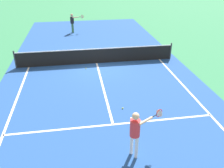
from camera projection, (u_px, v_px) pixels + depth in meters
The scene contains 11 objects.
ground_plane at pixel (97, 63), 14.93m from camera, with size 60.00×60.00×0.00m, color #337F51.
court_surface_inbounds at pixel (97, 63), 14.92m from camera, with size 10.62×24.40×0.00m, color #234C93.
line_sideline_left at pixel (6, 128), 9.14m from camera, with size 0.10×11.89×0.01m, color white.
line_sideline_right at pixel (205, 109), 10.28m from camera, with size 0.10×11.89×0.01m, color white.
line_service_near at pixel (113, 124), 9.31m from camera, with size 8.22×0.10×0.01m, color white.
line_center_service at pixel (103, 87), 12.12m from camera, with size 0.10×6.40×0.01m, color white.
net at pixel (96, 56), 14.70m from camera, with size 9.73×0.09×1.07m.
player_near at pixel (136, 130), 7.38m from camera, with size 1.15×0.61×1.67m.
player_far at pixel (72, 21), 20.84m from camera, with size 1.20×0.50×1.66m.
tennis_ball_mid_court at pixel (123, 108), 10.29m from camera, with size 0.07×0.07×0.07m, color #CCE033.
tennis_ball_near_net at pixel (86, 68), 14.10m from camera, with size 0.07×0.07×0.07m, color #CCE033.
Camera 1 is at (-1.22, -13.84, 5.69)m, focal length 38.13 mm.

